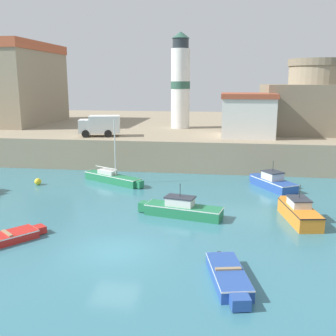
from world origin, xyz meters
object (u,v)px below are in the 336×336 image
object	(u,v)px
motorboat_green_2	(181,209)
church	(1,80)
mooring_buoy	(38,182)
dinghy_red_1	(10,237)
fortress	(315,104)
harbor_shed_near_wharf	(248,115)
motorboat_orange_3	(299,212)
lighthouse	(180,82)
sailboat_green_0	(113,178)
dinghy_blue_4	(229,276)
truck_on_quay	(100,125)
motorboat_blue_7	(272,182)

from	to	relation	value
motorboat_green_2	church	distance (m)	39.45
motorboat_green_2	mooring_buoy	world-z (taller)	motorboat_green_2
dinghy_red_1	fortress	size ratio (longest dim) A/B	0.31
motorboat_green_2	harbor_shed_near_wharf	size ratio (longest dim) A/B	0.98
dinghy_red_1	motorboat_orange_3	world-z (taller)	motorboat_orange_3
mooring_buoy	lighthouse	xyz separation A→B (m)	(10.48, 18.15, 8.47)
sailboat_green_0	dinghy_blue_4	bearing A→B (deg)	-58.59
fortress	harbor_shed_near_wharf	size ratio (longest dim) A/B	1.97
truck_on_quay	motorboat_blue_7	bearing A→B (deg)	-22.72
dinghy_red_1	harbor_shed_near_wharf	bearing A→B (deg)	58.65
sailboat_green_0	dinghy_red_1	xyz separation A→B (m)	(-2.09, -13.64, -0.19)
dinghy_blue_4	church	xyz separation A→B (m)	(-31.09, 35.11, 8.79)
motorboat_blue_7	fortress	xyz separation A→B (m)	(6.23, 15.35, 5.75)
dinghy_blue_4	motorboat_blue_7	size ratio (longest dim) A/B	0.92
motorboat_blue_7	fortress	bearing A→B (deg)	67.92
sailboat_green_0	mooring_buoy	size ratio (longest dim) A/B	10.36
motorboat_green_2	fortress	xyz separation A→B (m)	(13.10, 23.55, 5.78)
dinghy_blue_4	fortress	world-z (taller)	fortress
dinghy_red_1	truck_on_quay	xyz separation A→B (m)	(-1.35, 21.10, 4.07)
fortress	church	bearing A→B (deg)	175.97
motorboat_blue_7	lighthouse	size ratio (longest dim) A/B	0.43
sailboat_green_0	motorboat_orange_3	distance (m)	16.65
dinghy_blue_4	church	distance (m)	47.71
dinghy_blue_4	harbor_shed_near_wharf	world-z (taller)	harbor_shed_near_wharf
dinghy_red_1	lighthouse	size ratio (longest dim) A/B	0.31
sailboat_green_0	harbor_shed_near_wharf	xyz separation A→B (m)	(12.18, 9.79, 4.96)
dinghy_red_1	harbor_shed_near_wharf	size ratio (longest dim) A/B	0.60
dinghy_red_1	mooring_buoy	size ratio (longest dim) A/B	6.17
motorboat_blue_7	motorboat_green_2	bearing A→B (deg)	-129.98
church	fortress	world-z (taller)	church
motorboat_orange_3	fortress	distance (m)	24.58
dinghy_red_1	church	bearing A→B (deg)	120.40
sailboat_green_0	lighthouse	world-z (taller)	lighthouse
church	motorboat_blue_7	bearing A→B (deg)	-27.63
dinghy_red_1	dinghy_blue_4	world-z (taller)	dinghy_blue_4
motorboat_green_2	fortress	world-z (taller)	fortress
dinghy_red_1	motorboat_green_2	bearing A→B (deg)	31.52
dinghy_red_1	fortress	xyz separation A→B (m)	(22.27, 29.17, 6.02)
motorboat_green_2	motorboat_blue_7	distance (m)	10.70
lighthouse	motorboat_orange_3	bearing A→B (deg)	-66.47
motorboat_blue_7	harbor_shed_near_wharf	distance (m)	10.92
motorboat_orange_3	truck_on_quay	xyz separation A→B (m)	(-18.17, 15.21, 3.75)
motorboat_green_2	fortress	bearing A→B (deg)	60.91
motorboat_blue_7	mooring_buoy	distance (m)	20.34
fortress	lighthouse	bearing A→B (deg)	176.60
mooring_buoy	church	world-z (taller)	church
fortress	truck_on_quay	xyz separation A→B (m)	(-23.62, -8.07, -1.94)
mooring_buoy	fortress	size ratio (longest dim) A/B	0.05
dinghy_red_1	motorboat_blue_7	bearing A→B (deg)	40.74
fortress	lighthouse	xyz separation A→B (m)	(-16.00, 0.95, 2.48)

